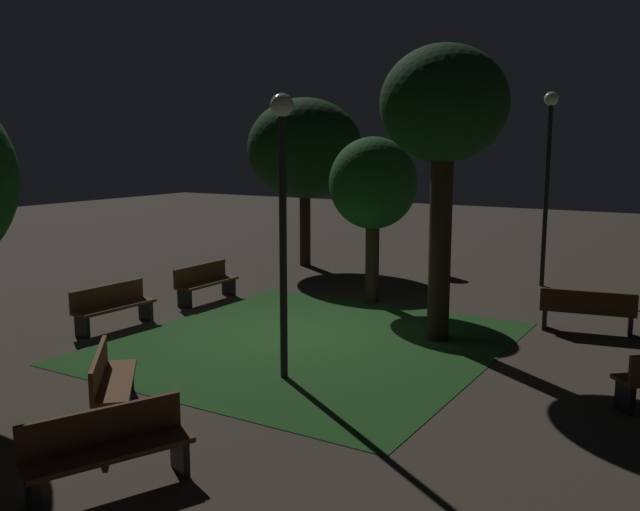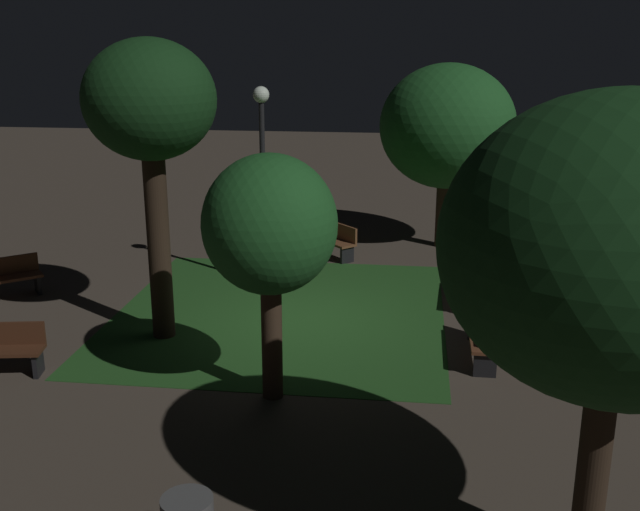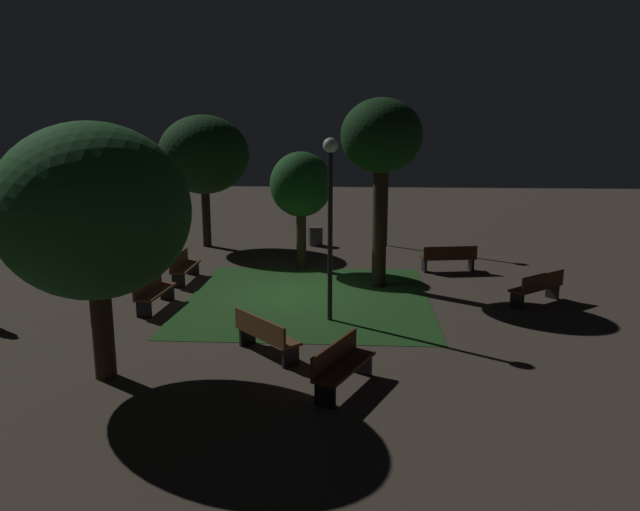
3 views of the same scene
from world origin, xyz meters
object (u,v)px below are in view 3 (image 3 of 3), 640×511
(tree_lawn_side, at_px, (93,212))
(tree_right_canopy, at_px, (381,140))
(lamp_post_path_center, at_px, (387,160))
(tree_back_left, at_px, (301,186))
(tree_left_canopy, at_px, (204,155))
(bench_near_trees, at_px, (183,266))
(bench_front_right, at_px, (538,287))
(bench_corner, at_px, (153,291))
(bench_back_row, at_px, (449,257))
(bench_front_left, at_px, (265,334))
(lamp_post_plaza_west, at_px, (330,198))
(trash_bin, at_px, (315,236))
(bench_path_side, at_px, (341,364))

(tree_lawn_side, height_order, tree_right_canopy, tree_right_canopy)
(lamp_post_path_center, bearing_deg, tree_back_left, -36.66)
(tree_left_canopy, distance_m, lamp_post_path_center, 7.13)
(bench_near_trees, height_order, bench_front_right, same)
(bench_near_trees, relative_size, lamp_post_path_center, 0.36)
(bench_corner, bearing_deg, bench_front_right, 95.71)
(bench_near_trees, height_order, bench_back_row, same)
(tree_right_canopy, bearing_deg, tree_lawn_side, -37.74)
(tree_left_canopy, bearing_deg, bench_front_right, 56.25)
(bench_front_right, relative_size, tree_left_canopy, 0.33)
(bench_front_right, height_order, tree_left_canopy, tree_left_canopy)
(bench_front_right, distance_m, tree_left_canopy, 13.46)
(bench_front_left, xyz_separation_m, tree_lawn_side, (1.28, -2.92, 2.75))
(tree_back_left, height_order, lamp_post_path_center, lamp_post_path_center)
(tree_lawn_side, bearing_deg, lamp_post_plaza_west, 132.02)
(tree_lawn_side, xyz_separation_m, tree_right_canopy, (-7.09, 5.49, 1.10))
(bench_front_left, bearing_deg, tree_back_left, 179.74)
(tree_back_left, bearing_deg, trash_bin, 177.05)
(bench_path_side, distance_m, lamp_post_plaza_west, 4.78)
(bench_front_left, xyz_separation_m, tree_back_left, (-8.01, 0.04, 2.31))
(bench_path_side, bearing_deg, tree_left_canopy, -156.34)
(bench_near_trees, bearing_deg, tree_right_canopy, 87.49)
(bench_front_right, xyz_separation_m, tree_right_canopy, (-1.58, -4.26, 3.85))
(bench_near_trees, xyz_separation_m, bench_back_row, (-1.72, 8.41, 0.00))
(tree_lawn_side, bearing_deg, bench_front_right, 119.48)
(bench_corner, distance_m, bench_back_row, 9.58)
(tree_back_left, bearing_deg, tree_left_canopy, -130.50)
(tree_back_left, relative_size, lamp_post_path_center, 0.77)
(bench_corner, relative_size, bench_front_right, 1.08)
(bench_back_row, distance_m, lamp_post_path_center, 5.49)
(tree_left_canopy, relative_size, tree_back_left, 1.31)
(bench_near_trees, height_order, lamp_post_plaza_west, lamp_post_plaza_west)
(bench_path_side, bearing_deg, bench_back_row, 160.59)
(bench_near_trees, xyz_separation_m, trash_bin, (-5.86, 3.71, -0.10))
(bench_back_row, distance_m, tree_left_canopy, 10.21)
(tree_left_canopy, bearing_deg, bench_front_left, 19.42)
(tree_lawn_side, bearing_deg, trash_bin, 166.56)
(bench_back_row, height_order, trash_bin, bench_back_row)
(bench_path_side, distance_m, bench_front_right, 7.74)
(bench_front_right, height_order, tree_lawn_side, tree_lawn_side)
(bench_path_side, relative_size, bench_front_right, 1.09)
(bench_back_row, distance_m, trash_bin, 6.26)
(tree_left_canopy, xyz_separation_m, tree_lawn_side, (12.79, 1.14, -0.37))
(bench_near_trees, xyz_separation_m, lamp_post_path_center, (-5.98, 6.52, 2.91))
(bench_back_row, xyz_separation_m, tree_right_canopy, (1.99, -2.37, 3.85))
(bench_back_row, xyz_separation_m, tree_back_left, (-0.21, -4.90, 2.31))
(bench_corner, relative_size, bench_path_side, 0.99)
(bench_back_row, bearing_deg, tree_back_left, -92.45)
(tree_right_canopy, xyz_separation_m, trash_bin, (-6.12, -2.33, -3.95))
(bench_corner, xyz_separation_m, tree_left_canopy, (-8.30, -0.58, 3.12))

